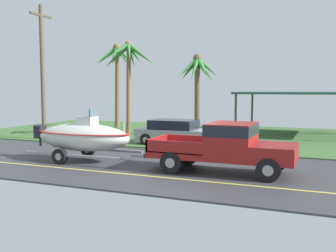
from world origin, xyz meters
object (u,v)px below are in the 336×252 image
Objects in this scene: boat_on_trailer at (83,137)px; utility_pole at (42,71)px; parked_sedan_near at (176,133)px; palm_tree_near_right at (117,65)px; carport_awning at (300,94)px; palm_tree_far_left at (197,74)px; palm_tree_near_left at (127,61)px; pickup_truck_towing at (231,145)px.

boat_on_trailer is 0.71× the size of utility_pole.
parked_sedan_near is 11.56m from palm_tree_near_right.
carport_awning is 1.46× the size of palm_tree_far_left.
palm_tree_near_right is (-3.70, 5.11, 0.18)m from palm_tree_near_left.
boat_on_trailer is 15.49m from carport_awning.
boat_on_trailer reaches higher than pickup_truck_towing.
pickup_truck_towing is 12.47m from palm_tree_near_left.
palm_tree_far_left is (1.75, 9.94, 2.96)m from boat_on_trailer.
pickup_truck_towing is 1.25× the size of parked_sedan_near.
palm_tree_far_left is (7.75, -3.32, -0.98)m from palm_tree_near_right.
utility_pole is at bearing 141.42° from boat_on_trailer.
utility_pole reaches higher than pickup_truck_towing.
carport_awning reaches higher than pickup_truck_towing.
pickup_truck_towing is at bearing -21.71° from utility_pole.
parked_sedan_near is (-4.46, 5.99, -0.35)m from pickup_truck_towing.
utility_pole reaches higher than carport_awning.
carport_awning is 6.94m from palm_tree_far_left.
parked_sedan_near is 6.26m from palm_tree_near_left.
palm_tree_near_right is (-12.35, 13.27, 3.95)m from pickup_truck_towing.
palm_tree_far_left is (-5.92, -3.40, 1.23)m from carport_awning.
pickup_truck_towing is 0.96× the size of boat_on_trailer.
boat_on_trailer is 1.31× the size of parked_sedan_near.
palm_tree_near_left is 5.13m from utility_pole.
pickup_truck_towing reaches higher than parked_sedan_near.
pickup_truck_towing is 13.52m from carport_awning.
palm_tree_near_right is 8.49m from palm_tree_far_left.
boat_on_trailer is 6.29m from parked_sedan_near.
boat_on_trailer is at bearing -65.67° from palm_tree_near_right.
palm_tree_far_left is at bearing 31.22° from utility_pole.
parked_sedan_near is at bearing 126.72° from pickup_truck_towing.
carport_awning reaches higher than boat_on_trailer.
palm_tree_near_left is (-8.65, 8.16, 3.76)m from pickup_truck_towing.
palm_tree_near_left is 6.31m from palm_tree_near_right.
palm_tree_near_left is at bearing -54.07° from palm_tree_near_right.
palm_tree_near_right is (-13.67, -0.07, 2.21)m from carport_awning.
boat_on_trailer is at bearing -38.58° from utility_pole.
utility_pole is (-6.33, 5.05, 3.12)m from boat_on_trailer.
palm_tree_near_right is at bearing 132.95° from pickup_truck_towing.
utility_pole is (-4.03, -3.11, -0.64)m from palm_tree_near_left.
carport_awning reaches higher than parked_sedan_near.
carport_awning is at bearing 29.85° from palm_tree_far_left.
palm_tree_near_left reaches higher than pickup_truck_towing.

